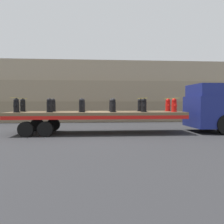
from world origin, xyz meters
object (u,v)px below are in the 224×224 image
Objects in this scene: fire_hydrant_black_near_0 at (16,106)px; fire_hydrant_black_near_2 at (82,105)px; truck_cab at (210,108)px; fire_hydrant_black_near_4 at (144,105)px; fire_hydrant_black_far_3 at (112,105)px; fire_hydrant_black_far_2 at (83,105)px; fire_hydrant_black_far_1 at (53,105)px; fire_hydrant_black_near_1 at (49,105)px; fire_hydrant_black_far_4 at (140,105)px; flatbed_trailer at (89,115)px; fire_hydrant_red_far_5 at (168,105)px; fire_hydrant_red_near_5 at (174,105)px; fire_hydrant_black_near_3 at (113,105)px; fire_hydrant_black_far_0 at (23,105)px.

fire_hydrant_black_near_0 and fire_hydrant_black_near_2 have the same top height.
fire_hydrant_black_near_4 is at bearing -172.70° from truck_cab.
fire_hydrant_black_far_3 is 1.00× the size of fire_hydrant_black_near_4.
fire_hydrant_black_near_2 and fire_hydrant_black_far_2 have the same top height.
fire_hydrant_black_far_1 is at bearing 180.00° from fire_hydrant_black_far_3.
fire_hydrant_black_near_1 is 5.49m from fire_hydrant_black_far_4.
truck_cab is 3.70× the size of fire_hydrant_black_far_2.
truck_cab is 4.30m from fire_hydrant_black_far_4.
fire_hydrant_black_far_2 is at bearing 126.33° from flatbed_trailer.
fire_hydrant_red_far_5 is (3.58, 0.00, 0.00)m from fire_hydrant_black_far_3.
fire_hydrant_black_near_0 is 7.25m from fire_hydrant_black_far_4.
truck_cab is at bearing -7.30° from fire_hydrant_black_far_4.
fire_hydrant_black_near_1 is 1.00× the size of fire_hydrant_black_near_2.
fire_hydrant_black_far_4 is 1.00× the size of fire_hydrant_red_far_5.
fire_hydrant_red_far_5 is at bearing 0.00° from fire_hydrant_black_far_2.
fire_hydrant_black_far_3 is 1.00× the size of fire_hydrant_black_far_4.
truck_cab reaches higher than fire_hydrant_red_far_5.
truck_cab is 3.70× the size of fire_hydrant_red_near_5.
fire_hydrant_black_near_1 is 1.00× the size of fire_hydrant_black_near_3.
fire_hydrant_black_near_1 is at bearing -171.35° from fire_hydrant_red_far_5.
fire_hydrant_red_near_5 is at bearing -11.47° from fire_hydrant_black_far_2.
fire_hydrant_black_near_2 and fire_hydrant_black_near_3 have the same top height.
fire_hydrant_black_far_0 and fire_hydrant_red_near_5 have the same top height.
fire_hydrant_black_near_1 and fire_hydrant_black_far_4 have the same top height.
fire_hydrant_black_near_1 is 1.00× the size of fire_hydrant_black_far_3.
fire_hydrant_black_near_3 is 1.00× the size of fire_hydrant_black_far_3.
fire_hydrant_black_far_0 and fire_hydrant_black_far_1 have the same top height.
fire_hydrant_red_far_5 is at bearing 0.00° from fire_hydrant_black_far_3.
fire_hydrant_black_far_3 is at bearing 16.93° from fire_hydrant_black_near_1.
fire_hydrant_black_near_3 is (1.39, -0.55, 0.59)m from flatbed_trailer.
truck_cab reaches higher than fire_hydrant_black_far_2.
fire_hydrant_black_near_1 is at bearing -176.76° from truck_cab.
truck_cab is 3.70× the size of fire_hydrant_black_near_4.
fire_hydrant_black_near_3 is (5.38, -1.09, 0.00)m from fire_hydrant_black_far_0.
fire_hydrant_black_far_1 is at bearing 171.35° from fire_hydrant_red_near_5.
fire_hydrant_red_near_5 is 1.09m from fire_hydrant_red_far_5.
fire_hydrant_black_far_0 is 1.00× the size of fire_hydrant_black_near_3.
fire_hydrant_black_far_0 is 1.00× the size of fire_hydrant_black_far_2.
fire_hydrant_black_near_1 reaches higher than flatbed_trailer.
fire_hydrant_black_far_2 is 1.00× the size of fire_hydrant_red_far_5.
truck_cab reaches higher than fire_hydrant_black_far_0.
fire_hydrant_black_near_3 is (1.79, 0.00, 0.00)m from fire_hydrant_black_near_2.
fire_hydrant_black_near_2 is (3.58, 0.00, 0.00)m from fire_hydrant_black_near_0.
fire_hydrant_black_near_0 is 7.17m from fire_hydrant_black_near_4.
fire_hydrant_black_near_4 is at bearing 0.00° from fire_hydrant_black_near_3.
truck_cab is 4.30m from fire_hydrant_black_near_4.
fire_hydrant_black_near_2 is at bearing -90.00° from fire_hydrant_black_far_2.
fire_hydrant_black_near_0 is at bearing -90.00° from fire_hydrant_black_far_0.
fire_hydrant_red_far_5 is at bearing 0.00° from fire_hydrant_black_far_4.
flatbed_trailer is 12.79× the size of fire_hydrant_black_near_0.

